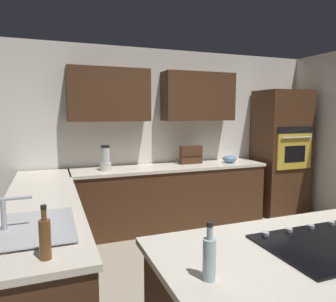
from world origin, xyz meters
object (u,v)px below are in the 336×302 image
(sink_unit, at_px, (37,226))
(oil_bottle, at_px, (209,257))
(spice_rack, at_px, (191,155))
(mixing_bowl, at_px, (230,159))
(wall_oven, at_px, (281,152))
(dish_soap_bottle, at_px, (45,238))
(blender, at_px, (106,160))
(cooktop, at_px, (329,244))

(sink_unit, relative_size, oil_bottle, 2.55)
(sink_unit, distance_m, spice_rack, 2.94)
(sink_unit, distance_m, mixing_bowl, 3.32)
(wall_oven, distance_m, spice_rack, 1.60)
(mixing_bowl, xyz_separation_m, dish_soap_bottle, (2.62, 2.43, 0.06))
(sink_unit, height_order, blender, blender)
(sink_unit, xyz_separation_m, dish_soap_bottle, (-0.06, 0.48, 0.10))
(cooktop, distance_m, blender, 2.95)
(cooktop, height_order, spice_rack, spice_rack)
(cooktop, bearing_deg, spice_rack, -99.43)
(wall_oven, bearing_deg, mixing_bowl, 2.22)
(wall_oven, relative_size, spice_rack, 5.95)
(spice_rack, relative_size, oil_bottle, 1.24)
(cooktop, bearing_deg, oil_bottle, 6.03)
(sink_unit, xyz_separation_m, blender, (-0.78, -1.95, 0.13))
(wall_oven, xyz_separation_m, cooktop, (2.09, 2.87, -0.10))
(blender, distance_m, oil_bottle, 2.92)
(blender, xyz_separation_m, spice_rack, (-1.30, -0.12, -0.01))
(spice_rack, bearing_deg, cooktop, 80.57)
(dish_soap_bottle, bearing_deg, cooktop, 165.45)
(cooktop, distance_m, dish_soap_bottle, 1.58)
(wall_oven, xyz_separation_m, dish_soap_bottle, (3.62, 2.47, 0.00))
(mixing_bowl, height_order, dish_soap_bottle, dish_soap_bottle)
(wall_oven, distance_m, mixing_bowl, 1.00)
(wall_oven, bearing_deg, blender, 0.77)
(mixing_bowl, bearing_deg, spice_rack, -11.58)
(blender, height_order, mixing_bowl, blender)
(sink_unit, relative_size, spice_rack, 2.06)
(blender, height_order, dish_soap_bottle, blender)
(sink_unit, relative_size, mixing_bowl, 3.24)
(mixing_bowl, bearing_deg, sink_unit, 36.11)
(dish_soap_bottle, xyz_separation_m, oil_bottle, (-0.70, 0.48, -0.01))
(spice_rack, distance_m, oil_bottle, 3.31)
(mixing_bowl, xyz_separation_m, oil_bottle, (1.92, 2.92, 0.05))
(wall_oven, height_order, sink_unit, wall_oven)
(dish_soap_bottle, bearing_deg, wall_oven, -145.66)
(sink_unit, xyz_separation_m, oil_bottle, (-0.76, 0.96, 0.09))
(spice_rack, bearing_deg, dish_soap_bottle, 51.69)
(wall_oven, relative_size, cooktop, 2.66)
(blender, relative_size, mixing_bowl, 1.56)
(spice_rack, bearing_deg, oil_bottle, 66.58)
(wall_oven, distance_m, dish_soap_bottle, 4.38)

